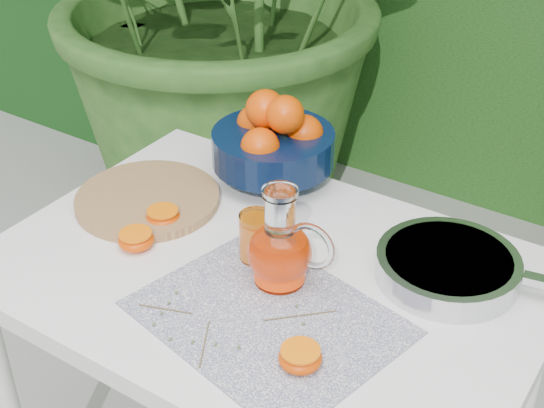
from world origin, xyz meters
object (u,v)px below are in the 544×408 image
Objects in this scene: fruit_bowl at (274,140)px; cutting_board at (148,199)px; white_table at (266,302)px; juice_pitcher at (281,250)px; saute_pan at (450,266)px.

cutting_board is at bearing -125.73° from fruit_bowl.
fruit_bowl is at bearing 54.27° from cutting_board.
cutting_board is 0.30m from fruit_bowl.
white_table is 3.32× the size of cutting_board.
white_table is 5.26× the size of juice_pitcher.
saute_pan reaches higher than cutting_board.
white_table is 3.35× the size of fruit_bowl.
juice_pitcher is at bearing -144.65° from saute_pan.
juice_pitcher is 0.41× the size of saute_pan.
cutting_board is (-0.33, 0.05, 0.09)m from white_table.
juice_pitcher is 0.31m from saute_pan.
fruit_bowl is at bearing 125.07° from juice_pitcher.
white_table is at bearing -151.62° from saute_pan.
juice_pitcher is (0.04, -0.02, 0.15)m from white_table.
saute_pan is at bearing 9.81° from cutting_board.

